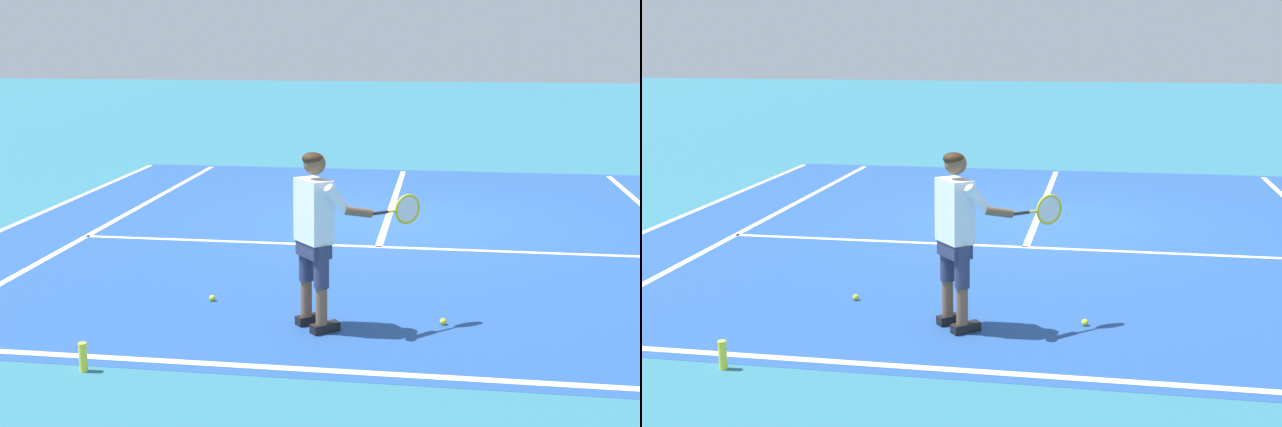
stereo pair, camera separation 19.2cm
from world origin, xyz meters
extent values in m
plane|color=teal|center=(0.00, 0.00, 0.00)|extent=(80.00, 80.00, 0.00)
cube|color=#234C93|center=(0.00, -0.62, 0.00)|extent=(10.98, 11.06, 0.00)
cube|color=white|center=(0.00, -5.95, 0.00)|extent=(10.98, 0.10, 0.01)
cube|color=white|center=(0.00, -1.69, 0.00)|extent=(8.23, 0.10, 0.01)
cube|color=white|center=(0.00, 1.51, 0.00)|extent=(0.10, 6.40, 0.01)
cube|color=white|center=(-4.12, -0.62, 0.00)|extent=(0.10, 10.66, 0.01)
cube|color=white|center=(-5.49, -0.62, 0.00)|extent=(0.10, 10.66, 0.01)
cube|color=black|center=(-0.42, -4.81, 0.04)|extent=(0.29, 0.26, 0.09)
cube|color=black|center=(-0.24, -5.02, 0.04)|extent=(0.29, 0.26, 0.09)
cylinder|color=brown|center=(-0.45, -4.83, 0.27)|extent=(0.11, 0.11, 0.36)
cylinder|color=#2D3351|center=(-0.45, -4.83, 0.66)|extent=(0.14, 0.14, 0.41)
cylinder|color=brown|center=(-0.27, -5.05, 0.27)|extent=(0.11, 0.11, 0.36)
cylinder|color=#2D3351|center=(-0.27, -5.05, 0.66)|extent=(0.14, 0.14, 0.41)
cube|color=#2D3351|center=(-0.36, -4.94, 0.82)|extent=(0.37, 0.39, 0.20)
cube|color=white|center=(-0.36, -4.94, 1.16)|extent=(0.41, 0.43, 0.60)
cylinder|color=brown|center=(-0.52, -4.76, 1.11)|extent=(0.09, 0.09, 0.62)
cylinder|color=white|center=(-0.12, -5.08, 1.31)|extent=(0.26, 0.24, 0.29)
cylinder|color=brown|center=(0.06, -4.98, 1.17)|extent=(0.27, 0.25, 0.14)
sphere|color=brown|center=(-0.36, -4.93, 1.60)|extent=(0.21, 0.21, 0.21)
ellipsoid|color=#382314|center=(-0.37, -4.95, 1.66)|extent=(0.28, 0.28, 0.12)
cylinder|color=#232326|center=(0.24, -4.85, 1.14)|extent=(0.17, 0.15, 0.03)
cylinder|color=yellow|center=(0.36, -4.75, 1.14)|extent=(0.09, 0.08, 0.02)
torus|color=yellow|center=(0.50, -4.63, 1.14)|extent=(0.24, 0.21, 0.30)
cylinder|color=silver|center=(0.50, -4.63, 1.14)|extent=(0.19, 0.16, 0.25)
sphere|color=#CCE02D|center=(-1.56, -4.26, 0.03)|extent=(0.07, 0.07, 0.07)
sphere|color=#CCE02D|center=(0.87, -4.64, 0.03)|extent=(0.07, 0.07, 0.07)
cylinder|color=yellow|center=(-2.11, -6.25, 0.13)|extent=(0.07, 0.07, 0.25)
camera|label=1|loc=(0.82, -12.44, 2.76)|focal=46.69mm
camera|label=2|loc=(1.01, -12.41, 2.76)|focal=46.69mm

